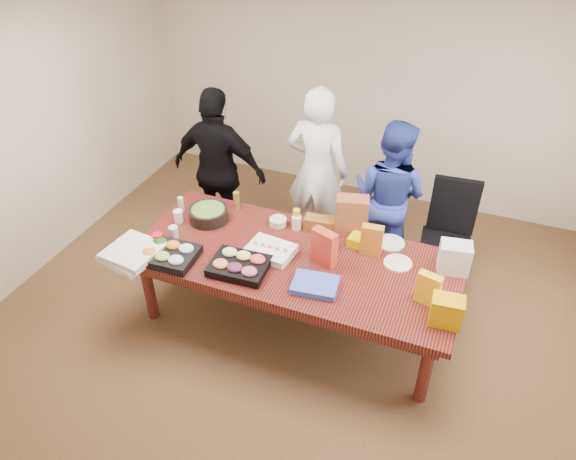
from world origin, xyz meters
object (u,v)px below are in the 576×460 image
at_px(person_right, 389,196).
at_px(salad_bowl, 208,214).
at_px(conference_table, 295,290).
at_px(office_chair, 445,242).
at_px(sheet_cake, 270,251).
at_px(person_center, 317,171).

relative_size(person_right, salad_bowl, 4.37).
height_order(conference_table, office_chair, office_chair).
bearing_deg(person_right, conference_table, 80.16).
bearing_deg(sheet_cake, salad_bowl, 166.94).
relative_size(conference_table, sheet_cake, 7.06).
xyz_separation_m(conference_table, person_center, (-0.23, 1.20, 0.53)).
bearing_deg(salad_bowl, sheet_cake, -19.35).
distance_m(person_right, sheet_cake, 1.42).
distance_m(person_center, person_right, 0.77).
bearing_deg(office_chair, person_center, 167.48).
bearing_deg(salad_bowl, person_right, 32.20).
relative_size(sheet_cake, salad_bowl, 1.08).
bearing_deg(person_right, sheet_cake, 72.79).
height_order(person_center, salad_bowl, person_center).
bearing_deg(person_center, office_chair, 173.51).
relative_size(conference_table, person_center, 1.55).
height_order(conference_table, salad_bowl, salad_bowl).
relative_size(conference_table, person_right, 1.75).
height_order(office_chair, salad_bowl, office_chair).
xyz_separation_m(person_right, salad_bowl, (-1.50, -0.94, 0.01)).
bearing_deg(sheet_cake, conference_table, 15.47).
relative_size(person_center, person_right, 1.13).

